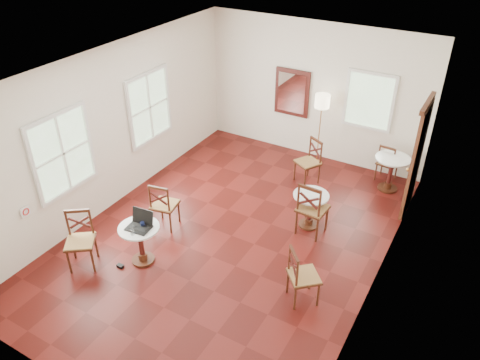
% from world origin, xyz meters
% --- Properties ---
extents(ground, '(7.00, 7.00, 0.00)m').
position_xyz_m(ground, '(0.00, 0.00, 0.00)').
color(ground, '#51110D').
rests_on(ground, ground).
extents(room_shell, '(5.02, 7.02, 3.01)m').
position_xyz_m(room_shell, '(-0.06, 0.27, 1.89)').
color(room_shell, white).
rests_on(room_shell, ground).
extents(cafe_table_near, '(0.65, 0.65, 0.69)m').
position_xyz_m(cafe_table_near, '(-0.93, -1.28, 0.43)').
color(cafe_table_near, '#452011').
rests_on(cafe_table_near, ground).
extents(cafe_table_mid, '(0.63, 0.63, 0.67)m').
position_xyz_m(cafe_table_mid, '(1.06, 0.96, 0.41)').
color(cafe_table_mid, '#452011').
rests_on(cafe_table_mid, ground).
extents(cafe_table_back, '(0.69, 0.69, 0.73)m').
position_xyz_m(cafe_table_back, '(1.98, 2.89, 0.45)').
color(cafe_table_back, '#452011').
rests_on(cafe_table_back, ground).
extents(chair_near_a, '(0.50, 0.50, 0.93)m').
position_xyz_m(chair_near_a, '(-1.18, -0.35, 0.46)').
color(chair_near_a, '#452011').
rests_on(chair_near_a, ground).
extents(chair_near_b, '(0.62, 0.62, 0.97)m').
position_xyz_m(chair_near_b, '(-1.71, -1.81, 0.48)').
color(chair_near_b, '#452011').
rests_on(chair_near_b, ground).
extents(chair_mid_a, '(0.51, 0.51, 1.05)m').
position_xyz_m(chair_mid_a, '(1.16, 0.78, 0.52)').
color(chair_mid_a, '#452011').
rests_on(chair_mid_a, ground).
extents(chair_mid_b, '(0.60, 0.60, 0.93)m').
position_xyz_m(chair_mid_b, '(1.66, -0.77, 0.46)').
color(chair_mid_b, '#452011').
rests_on(chair_mid_b, ground).
extents(chair_back_a, '(0.44, 0.44, 0.84)m').
position_xyz_m(chair_back_a, '(1.83, 3.21, 0.42)').
color(chair_back_a, '#452011').
rests_on(chair_back_a, ground).
extents(chair_back_b, '(0.59, 0.59, 0.94)m').
position_xyz_m(chair_back_b, '(0.44, 2.35, 0.47)').
color(chair_back_b, '#452011').
rests_on(chair_back_b, ground).
extents(floor_lamp, '(0.32, 0.32, 1.62)m').
position_xyz_m(floor_lamp, '(0.32, 3.15, 1.37)').
color(floor_lamp, '#BF8C3F').
rests_on(floor_lamp, ground).
extents(laptop, '(0.40, 0.35, 0.27)m').
position_xyz_m(laptop, '(-0.91, -1.25, 0.76)').
color(laptop, black).
rests_on(laptop, cafe_table_near).
extents(mouse, '(0.11, 0.10, 0.04)m').
position_xyz_m(mouse, '(-0.97, -1.32, 0.71)').
color(mouse, black).
rests_on(mouse, cafe_table_near).
extents(navy_mug, '(0.10, 0.07, 0.08)m').
position_xyz_m(navy_mug, '(-0.88, -1.24, 0.73)').
color(navy_mug, black).
rests_on(navy_mug, cafe_table_near).
extents(water_glass, '(0.06, 0.06, 0.11)m').
position_xyz_m(water_glass, '(-0.88, -1.47, 0.74)').
color(water_glass, white).
rests_on(water_glass, cafe_table_near).
extents(power_adapter, '(0.11, 0.07, 0.04)m').
position_xyz_m(power_adapter, '(-1.15, -1.59, 0.02)').
color(power_adapter, black).
rests_on(power_adapter, ground).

